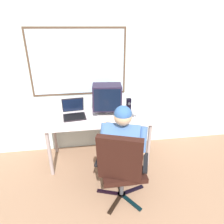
{
  "coord_description": "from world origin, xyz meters",
  "views": [
    {
      "loc": [
        -0.34,
        -0.31,
        1.93
      ],
      "look_at": [
        -0.02,
        1.83,
        0.97
      ],
      "focal_mm": 30.98,
      "sensor_mm": 36.0,
      "label": 1
    }
  ],
  "objects_px": {
    "office_chair": "(121,166)",
    "desk": "(99,120)",
    "desk_speaker": "(129,105)",
    "person_seated": "(124,146)",
    "laptop": "(74,111)",
    "crt_monitor": "(107,97)",
    "wine_glass": "(135,111)"
  },
  "relations": [
    {
      "from": "crt_monitor",
      "to": "wine_glass",
      "type": "bearing_deg",
      "value": -27.42
    },
    {
      "from": "office_chair",
      "to": "crt_monitor",
      "type": "bearing_deg",
      "value": 92.06
    },
    {
      "from": "office_chair",
      "to": "laptop",
      "type": "xyz_separation_m",
      "value": [
        -0.51,
        0.94,
        0.27
      ]
    },
    {
      "from": "office_chair",
      "to": "desk",
      "type": "bearing_deg",
      "value": 100.46
    },
    {
      "from": "office_chair",
      "to": "laptop",
      "type": "bearing_deg",
      "value": 118.54
    },
    {
      "from": "desk",
      "to": "wine_glass",
      "type": "relative_size",
      "value": 10.3
    },
    {
      "from": "desk",
      "to": "person_seated",
      "type": "relative_size",
      "value": 1.28
    },
    {
      "from": "person_seated",
      "to": "desk_speaker",
      "type": "xyz_separation_m",
      "value": [
        0.23,
        0.74,
        0.23
      ]
    },
    {
      "from": "wine_glass",
      "to": "laptop",
      "type": "bearing_deg",
      "value": 165.03
    },
    {
      "from": "crt_monitor",
      "to": "person_seated",
      "type": "bearing_deg",
      "value": -79.96
    },
    {
      "from": "desk",
      "to": "desk_speaker",
      "type": "distance_m",
      "value": 0.51
    },
    {
      "from": "person_seated",
      "to": "crt_monitor",
      "type": "relative_size",
      "value": 2.66
    },
    {
      "from": "laptop",
      "to": "desk_speaker",
      "type": "distance_m",
      "value": 0.82
    },
    {
      "from": "crt_monitor",
      "to": "laptop",
      "type": "bearing_deg",
      "value": 175.49
    },
    {
      "from": "wine_glass",
      "to": "office_chair",
      "type": "bearing_deg",
      "value": -114.48
    },
    {
      "from": "desk",
      "to": "crt_monitor",
      "type": "xyz_separation_m",
      "value": [
        0.13,
        0.02,
        0.33
      ]
    },
    {
      "from": "desk",
      "to": "wine_glass",
      "type": "height_order",
      "value": "wine_glass"
    },
    {
      "from": "crt_monitor",
      "to": "laptop",
      "type": "xyz_separation_m",
      "value": [
        -0.48,
        0.04,
        -0.2
      ]
    },
    {
      "from": "desk",
      "to": "laptop",
      "type": "relative_size",
      "value": 4.09
    },
    {
      "from": "desk",
      "to": "desk_speaker",
      "type": "xyz_separation_m",
      "value": [
        0.47,
        0.11,
        0.17
      ]
    },
    {
      "from": "person_seated",
      "to": "laptop",
      "type": "bearing_deg",
      "value": 131.02
    },
    {
      "from": "person_seated",
      "to": "desk_speaker",
      "type": "bearing_deg",
      "value": 73.02
    },
    {
      "from": "office_chair",
      "to": "crt_monitor",
      "type": "xyz_separation_m",
      "value": [
        -0.03,
        0.91,
        0.47
      ]
    },
    {
      "from": "laptop",
      "to": "office_chair",
      "type": "bearing_deg",
      "value": -61.46
    },
    {
      "from": "desk",
      "to": "laptop",
      "type": "xyz_separation_m",
      "value": [
        -0.35,
        0.06,
        0.13
      ]
    },
    {
      "from": "person_seated",
      "to": "crt_monitor",
      "type": "bearing_deg",
      "value": 100.04
    },
    {
      "from": "crt_monitor",
      "to": "desk_speaker",
      "type": "relative_size",
      "value": 2.33
    },
    {
      "from": "desk",
      "to": "office_chair",
      "type": "bearing_deg",
      "value": -79.54
    },
    {
      "from": "desk",
      "to": "person_seated",
      "type": "bearing_deg",
      "value": -68.65
    },
    {
      "from": "desk",
      "to": "person_seated",
      "type": "height_order",
      "value": "person_seated"
    },
    {
      "from": "crt_monitor",
      "to": "laptop",
      "type": "height_order",
      "value": "crt_monitor"
    },
    {
      "from": "person_seated",
      "to": "laptop",
      "type": "height_order",
      "value": "person_seated"
    }
  ]
}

